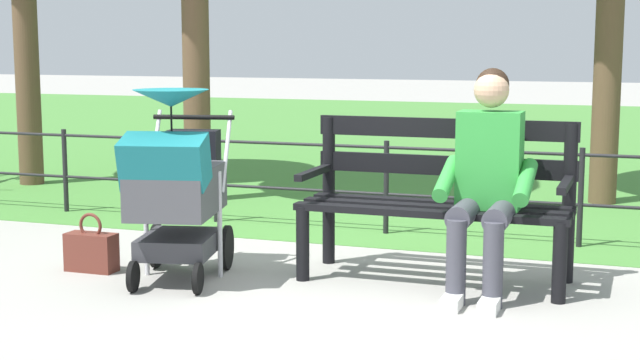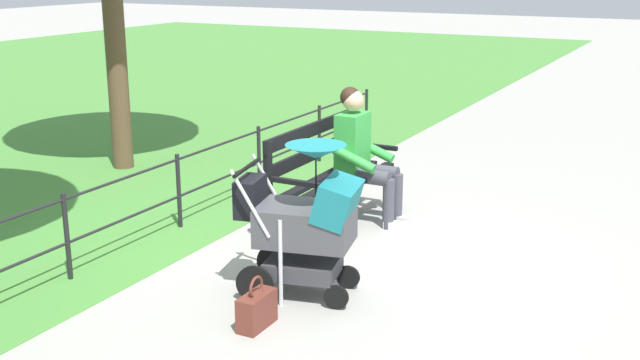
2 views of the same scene
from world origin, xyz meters
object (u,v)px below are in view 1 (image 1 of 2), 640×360
person_on_bench (486,175)px  handbag (91,251)px  park_bench (438,193)px  stroller (176,183)px

person_on_bench → handbag: bearing=7.5°
park_bench → handbag: bearing=14.6°
park_bench → stroller: stroller is taller
park_bench → stroller: bearing=21.9°
person_on_bench → park_bench: bearing=-34.7°
person_on_bench → stroller: size_ratio=1.11×
stroller → person_on_bench: bearing=-168.6°
handbag → stroller: bearing=176.2°
person_on_bench → handbag: size_ratio=3.45×
stroller → handbag: size_ratio=3.11×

